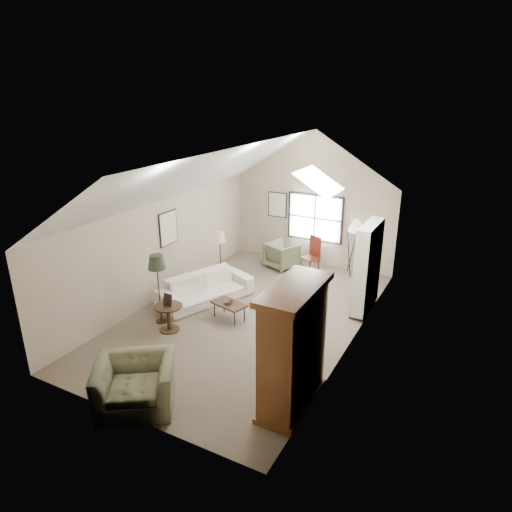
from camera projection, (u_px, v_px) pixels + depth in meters
The scene contains 18 objects.
room_shell at pixel (247, 183), 9.71m from camera, with size 5.01×8.01×4.00m.
window at pixel (315, 218), 13.56m from camera, with size 1.72×0.08×1.42m, color black.
skylight at pixel (320, 180), 9.88m from camera, with size 0.80×1.20×0.52m, color white, non-canonical shape.
wall_art at pixel (222, 217), 12.66m from camera, with size 1.97×3.71×0.88m.
armoire at pixel (293, 348), 7.51m from camera, with size 0.60×1.50×2.20m, color brown.
tv_alcove at pixel (368, 267), 10.73m from camera, with size 0.32×1.30×2.10m, color white.
media_console at pixel (364, 299), 11.04m from camera, with size 0.34×1.18×0.60m, color #382316.
tv_panel at pixel (366, 275), 10.82m from camera, with size 0.05×0.90×0.55m, color black.
sofa at pixel (205, 288), 11.48m from camera, with size 2.43×0.95×0.71m, color beige.
armchair_near at pixel (136, 385), 7.69m from camera, with size 1.29×1.13×0.84m, color #666748.
armchair_far at pixel (282, 255), 13.64m from camera, with size 0.82×0.85×0.77m, color #5F6446.
coffee_table at pixel (229, 311), 10.64m from camera, with size 0.81×0.45×0.42m, color #3E2319.
bowl at pixel (229, 302), 10.55m from camera, with size 0.20×0.20×0.05m, color #3D2819.
side_table at pixel (169, 318), 10.13m from camera, with size 0.61×0.61×0.61m, color #3A2A17.
side_chair at pixel (310, 255), 13.22m from camera, with size 0.42×0.42×1.07m, color maroon.
tripod_lamp at pixel (355, 247), 12.97m from camera, with size 0.48×0.48×1.67m, color white, non-canonical shape.
dark_lamp at pixel (159, 289), 10.28m from camera, with size 0.41×0.41×1.69m, color black, non-canonical shape.
tan_lamp at pixel (220, 257), 12.46m from camera, with size 0.30×0.30×1.52m, color tan, non-canonical shape.
Camera 1 is at (4.69, -8.43, 5.16)m, focal length 32.00 mm.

